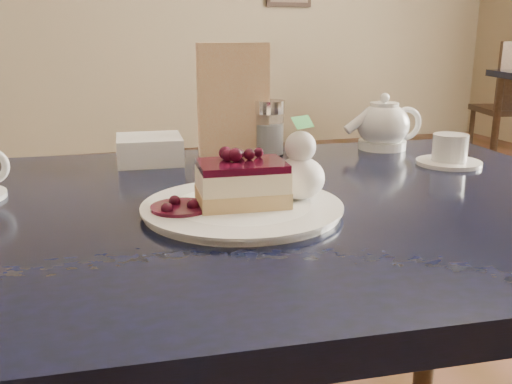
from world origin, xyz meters
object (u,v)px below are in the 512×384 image
object	(u,v)px
dessert_plate	(242,208)
cheesecake_slice	(242,184)
main_table	(236,252)
tea_set	(395,131)

from	to	relation	value
dessert_plate	cheesecake_slice	xyz separation A→B (m)	(0.00, 0.00, 0.04)
main_table	cheesecake_slice	world-z (taller)	cheesecake_slice
cheesecake_slice	tea_set	xyz separation A→B (m)	(0.45, 0.33, 0.00)
main_table	dessert_plate	bearing A→B (deg)	-90.00
main_table	tea_set	size ratio (longest dim) A/B	4.38
main_table	cheesecake_slice	distance (m)	0.14
main_table	tea_set	world-z (taller)	tea_set
dessert_plate	cheesecake_slice	size ratio (longest dim) A/B	2.13
main_table	dessert_plate	size ratio (longest dim) A/B	4.67
main_table	dessert_plate	world-z (taller)	dessert_plate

